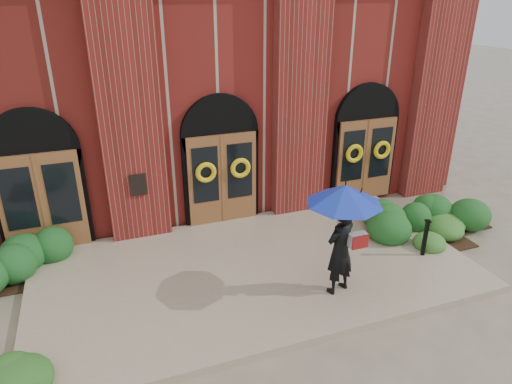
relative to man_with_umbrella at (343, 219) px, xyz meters
name	(u,v)px	position (x,y,z in m)	size (l,w,h in m)	color
ground	(257,276)	(-1.35, 1.31, -1.87)	(90.00, 90.00, 0.00)	gray
landing	(255,270)	(-1.35, 1.46, -1.79)	(10.00, 5.30, 0.15)	tan
church_building	(174,68)	(-1.35, 10.10, 1.63)	(16.20, 12.53, 7.00)	maroon
man_with_umbrella	(343,219)	(0.00, 0.00, 0.00)	(1.94, 1.94, 2.45)	black
metal_post	(425,237)	(2.69, 0.55, -1.22)	(0.17, 0.17, 0.94)	black
hedge_wall_right	(426,214)	(3.91, 1.96, -1.47)	(3.14, 1.26, 0.81)	#1B4D1C
hedge_front_right	(439,232)	(3.75, 1.22, -1.63)	(1.36, 1.16, 0.48)	#336524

